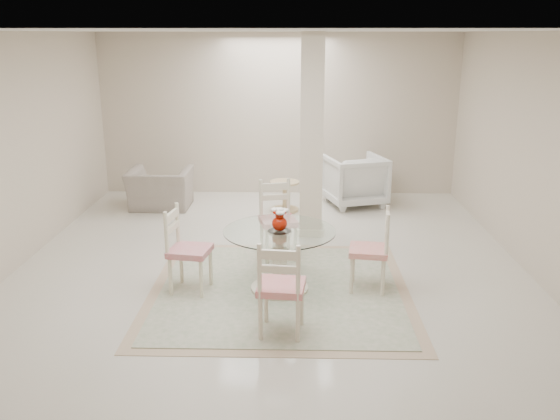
{
  "coord_description": "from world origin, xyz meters",
  "views": [
    {
      "loc": [
        0.28,
        -6.51,
        2.68
      ],
      "look_at": [
        0.12,
        -0.41,
        0.85
      ],
      "focal_mm": 38.0,
      "sensor_mm": 36.0,
      "label": 1
    }
  ],
  "objects_px": {
    "red_vase": "(280,219)",
    "dining_chair_north": "(277,214)",
    "dining_chair_south": "(281,282)",
    "recliner_taupe": "(160,189)",
    "column": "(312,137)",
    "side_table": "(285,197)",
    "dining_table": "(280,260)",
    "dining_chair_east": "(375,244)",
    "armchair_white": "(355,180)",
    "dining_chair_west": "(184,244)"
  },
  "relations": [
    {
      "from": "dining_chair_west",
      "to": "dining_table",
      "type": "bearing_deg",
      "value": -79.06
    },
    {
      "from": "red_vase",
      "to": "armchair_white",
      "type": "height_order",
      "value": "red_vase"
    },
    {
      "from": "dining_chair_north",
      "to": "armchair_white",
      "type": "bearing_deg",
      "value": 49.73
    },
    {
      "from": "dining_table",
      "to": "red_vase",
      "type": "distance_m",
      "value": 0.46
    },
    {
      "from": "red_vase",
      "to": "dining_chair_north",
      "type": "height_order",
      "value": "dining_chair_north"
    },
    {
      "from": "dining_table",
      "to": "dining_chair_north",
      "type": "distance_m",
      "value": 1.04
    },
    {
      "from": "dining_table",
      "to": "dining_chair_south",
      "type": "height_order",
      "value": "dining_chair_south"
    },
    {
      "from": "red_vase",
      "to": "dining_chair_west",
      "type": "height_order",
      "value": "dining_chair_west"
    },
    {
      "from": "dining_chair_east",
      "to": "recliner_taupe",
      "type": "xyz_separation_m",
      "value": [
        -2.99,
        3.09,
        -0.22
      ]
    },
    {
      "from": "dining_chair_north",
      "to": "recliner_taupe",
      "type": "height_order",
      "value": "dining_chair_north"
    },
    {
      "from": "dining_chair_north",
      "to": "side_table",
      "type": "height_order",
      "value": "dining_chair_north"
    },
    {
      "from": "red_vase",
      "to": "recliner_taupe",
      "type": "distance_m",
      "value": 3.73
    },
    {
      "from": "column",
      "to": "armchair_white",
      "type": "bearing_deg",
      "value": 63.16
    },
    {
      "from": "dining_chair_north",
      "to": "recliner_taupe",
      "type": "bearing_deg",
      "value": 118.46
    },
    {
      "from": "dining_chair_west",
      "to": "armchair_white",
      "type": "bearing_deg",
      "value": -22.88
    },
    {
      "from": "dining_chair_west",
      "to": "armchair_white",
      "type": "height_order",
      "value": "dining_chair_west"
    },
    {
      "from": "armchair_white",
      "to": "recliner_taupe",
      "type": "bearing_deg",
      "value": -12.13
    },
    {
      "from": "recliner_taupe",
      "to": "side_table",
      "type": "distance_m",
      "value": 1.98
    },
    {
      "from": "armchair_white",
      "to": "red_vase",
      "type": "bearing_deg",
      "value": 54.74
    },
    {
      "from": "column",
      "to": "dining_chair_north",
      "type": "distance_m",
      "value": 1.27
    },
    {
      "from": "dining_table",
      "to": "armchair_white",
      "type": "bearing_deg",
      "value": 71.66
    },
    {
      "from": "armchair_white",
      "to": "dining_chair_east",
      "type": "bearing_deg",
      "value": 71.22
    },
    {
      "from": "dining_table",
      "to": "dining_chair_south",
      "type": "xyz_separation_m",
      "value": [
        0.04,
        -1.02,
        0.2
      ]
    },
    {
      "from": "column",
      "to": "red_vase",
      "type": "relative_size",
      "value": 10.86
    },
    {
      "from": "dining_chair_south",
      "to": "column",
      "type": "bearing_deg",
      "value": -90.5
    },
    {
      "from": "dining_table",
      "to": "side_table",
      "type": "distance_m",
      "value": 3.0
    },
    {
      "from": "dining_chair_south",
      "to": "dining_chair_north",
      "type": "bearing_deg",
      "value": -81.2
    },
    {
      "from": "dining_chair_north",
      "to": "side_table",
      "type": "distance_m",
      "value": 2.01
    },
    {
      "from": "dining_chair_south",
      "to": "side_table",
      "type": "distance_m",
      "value": 4.03
    },
    {
      "from": "dining_table",
      "to": "red_vase",
      "type": "relative_size",
      "value": 4.76
    },
    {
      "from": "dining_chair_west",
      "to": "side_table",
      "type": "relative_size",
      "value": 2.17
    },
    {
      "from": "dining_table",
      "to": "dining_chair_west",
      "type": "relative_size",
      "value": 1.15
    },
    {
      "from": "column",
      "to": "side_table",
      "type": "relative_size",
      "value": 5.7
    },
    {
      "from": "dining_chair_south",
      "to": "red_vase",
      "type": "bearing_deg",
      "value": -81.91
    },
    {
      "from": "dining_table",
      "to": "recliner_taupe",
      "type": "bearing_deg",
      "value": 122.27
    },
    {
      "from": "column",
      "to": "side_table",
      "type": "bearing_deg",
      "value": 109.01
    },
    {
      "from": "dining_chair_south",
      "to": "recliner_taupe",
      "type": "relative_size",
      "value": 1.08
    },
    {
      "from": "dining_chair_east",
      "to": "dining_chair_south",
      "type": "bearing_deg",
      "value": -34.8
    },
    {
      "from": "dining_chair_south",
      "to": "armchair_white",
      "type": "height_order",
      "value": "dining_chair_south"
    },
    {
      "from": "dining_chair_east",
      "to": "dining_chair_west",
      "type": "bearing_deg",
      "value": -79.96
    },
    {
      "from": "dining_chair_south",
      "to": "side_table",
      "type": "height_order",
      "value": "dining_chair_south"
    },
    {
      "from": "dining_chair_south",
      "to": "dining_chair_east",
      "type": "bearing_deg",
      "value": -126.86
    },
    {
      "from": "dining_chair_east",
      "to": "armchair_white",
      "type": "height_order",
      "value": "dining_chair_east"
    },
    {
      "from": "dining_chair_west",
      "to": "side_table",
      "type": "xyz_separation_m",
      "value": [
        1.02,
        3.03,
        -0.32
      ]
    },
    {
      "from": "dining_chair_west",
      "to": "armchair_white",
      "type": "xyz_separation_m",
      "value": [
        2.14,
        3.42,
        -0.13
      ]
    },
    {
      "from": "column",
      "to": "red_vase",
      "type": "distance_m",
      "value": 2.02
    },
    {
      "from": "dining_chair_east",
      "to": "dining_chair_north",
      "type": "distance_m",
      "value": 1.46
    },
    {
      "from": "armchair_white",
      "to": "side_table",
      "type": "relative_size",
      "value": 1.89
    },
    {
      "from": "recliner_taupe",
      "to": "red_vase",
      "type": "bearing_deg",
      "value": 122.87
    },
    {
      "from": "dining_table",
      "to": "dining_chair_east",
      "type": "xyz_separation_m",
      "value": [
        1.01,
        0.03,
        0.18
      ]
    }
  ]
}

